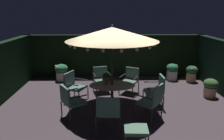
% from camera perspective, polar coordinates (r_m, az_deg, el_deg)
% --- Properties ---
extents(ground_plane, '(8.16, 7.07, 0.02)m').
position_cam_1_polar(ground_plane, '(6.92, 1.46, -9.78)').
color(ground_plane, '#3F3439').
extents(hedge_backdrop_rear, '(8.16, 0.30, 1.92)m').
position_cam_1_polar(hedge_backdrop_rear, '(9.85, 0.67, 3.84)').
color(hedge_backdrop_rear, black).
rests_on(hedge_backdrop_rear, ground_plane).
extents(patio_dining_table, '(1.44, 1.02, 0.72)m').
position_cam_1_polar(patio_dining_table, '(6.73, 0.03, -5.32)').
color(patio_dining_table, '#2F2A2E').
rests_on(patio_dining_table, ground_plane).
extents(patio_umbrella, '(2.76, 2.76, 2.57)m').
position_cam_1_polar(patio_umbrella, '(6.33, 0.03, 9.61)').
color(patio_umbrella, '#2A302F').
rests_on(patio_umbrella, ground_plane).
extents(centerpiece_planter, '(0.28, 0.28, 0.37)m').
position_cam_1_polar(centerpiece_planter, '(6.72, -1.47, -1.96)').
color(centerpiece_planter, '#8B7153').
rests_on(centerpiece_planter, patio_dining_table).
extents(patio_chair_north, '(0.58, 0.62, 0.99)m').
position_cam_1_polar(patio_chair_north, '(6.92, 11.87, -4.96)').
color(patio_chair_north, '#30322D').
rests_on(patio_chair_north, ground_plane).
extents(patio_chair_northeast, '(0.79, 0.81, 0.91)m').
position_cam_1_polar(patio_chair_northeast, '(7.94, 4.90, -2.34)').
color(patio_chair_northeast, '#2E2D33').
rests_on(patio_chair_northeast, ground_plane).
extents(patio_chair_east, '(0.73, 0.74, 0.91)m').
position_cam_1_polar(patio_chair_east, '(8.02, -2.85, -2.04)').
color(patio_chair_east, '#2A302F').
rests_on(patio_chair_east, ground_plane).
extents(patio_chair_southeast, '(0.78, 0.81, 0.96)m').
position_cam_1_polar(patio_chair_southeast, '(7.35, -10.26, -3.78)').
color(patio_chair_southeast, '#312B35').
rests_on(patio_chair_southeast, ground_plane).
extents(patio_chair_south, '(0.82, 0.84, 0.98)m').
position_cam_1_polar(patio_chair_south, '(6.09, -11.04, -7.71)').
color(patio_chair_south, '#322F31').
rests_on(patio_chair_south, ground_plane).
extents(patio_chair_southwest, '(0.68, 0.66, 0.95)m').
position_cam_1_polar(patio_chair_southwest, '(5.44, -0.94, -10.60)').
color(patio_chair_southwest, '#2D3034').
rests_on(patio_chair_southwest, ground_plane).
extents(patio_chair_west, '(0.82, 0.83, 1.03)m').
position_cam_1_polar(patio_chair_west, '(6.00, 10.73, -7.75)').
color(patio_chair_west, '#2E2C2F').
rests_on(patio_chair_west, ground_plane).
extents(ottoman_footrest, '(0.55, 0.47, 0.41)m').
position_cam_1_polar(ottoman_footrest, '(5.00, 6.48, -15.73)').
color(ottoman_footrest, '#312C34').
rests_on(ottoman_footrest, ground_plane).
extents(potted_plant_back_right, '(0.50, 0.50, 0.66)m').
position_cam_1_polar(potted_plant_back_right, '(8.29, 24.85, -4.17)').
color(potted_plant_back_right, tan).
rests_on(potted_plant_back_right, ground_plane).
extents(potted_plant_left_far, '(0.56, 0.56, 0.74)m').
position_cam_1_polar(potted_plant_left_far, '(9.52, -13.35, -0.45)').
color(potted_plant_left_far, beige).
rests_on(potted_plant_left_far, ground_plane).
extents(potted_plant_right_far, '(0.48, 0.48, 0.69)m').
position_cam_1_polar(potted_plant_right_far, '(9.77, 20.54, -0.76)').
color(potted_plant_right_far, tan).
rests_on(potted_plant_right_far, ground_plane).
extents(potted_plant_front_corner, '(0.51, 0.51, 0.73)m').
position_cam_1_polar(potted_plant_front_corner, '(9.74, 15.79, -0.35)').
color(potted_plant_front_corner, beige).
rests_on(potted_plant_front_corner, ground_plane).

